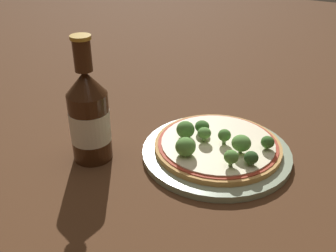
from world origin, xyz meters
TOP-DOWN VIEW (x-y plane):
  - ground_plane at (0.00, 0.00)m, footprint 3.00×3.00m
  - plate at (0.02, -0.02)m, footprint 0.27×0.27m
  - pizza at (0.02, -0.02)m, footprint 0.23×0.23m
  - broccoli_floret_0 at (-0.02, -0.10)m, footprint 0.02×0.02m
  - broccoli_floret_1 at (0.02, -0.03)m, footprint 0.02×0.02m
  - broccoli_floret_2 at (0.04, -0.11)m, footprint 0.02×0.02m
  - broccoli_floret_3 at (0.01, -0.07)m, footprint 0.03×0.03m
  - broccoli_floret_4 at (0.04, 0.02)m, footprint 0.03×0.03m
  - broccoli_floret_5 at (0.01, 0.04)m, footprint 0.03×0.03m
  - broccoli_floret_6 at (-0.05, 0.01)m, footprint 0.04×0.04m
  - broccoli_floret_7 at (-0.04, -0.07)m, footprint 0.02×0.02m
  - broccoli_floret_8 at (0.01, -0.00)m, footprint 0.02×0.02m
  - beer_bottle at (-0.10, 0.17)m, footprint 0.07×0.07m

SIDE VIEW (x-z plane):
  - ground_plane at x=0.00m, z-range 0.00..0.00m
  - plate at x=0.02m, z-range 0.00..0.01m
  - pizza at x=0.02m, z-range 0.01..0.03m
  - broccoli_floret_2 at x=0.04m, z-range 0.03..0.05m
  - broccoli_floret_0 at x=-0.02m, z-range 0.03..0.05m
  - broccoli_floret_4 at x=0.04m, z-range 0.03..0.05m
  - broccoli_floret_6 at x=-0.05m, z-range 0.03..0.06m
  - broccoli_floret_8 at x=0.01m, z-range 0.03..0.06m
  - broccoli_floret_5 at x=0.01m, z-range 0.03..0.06m
  - broccoli_floret_1 at x=0.02m, z-range 0.03..0.06m
  - broccoli_floret_7 at x=-0.04m, z-range 0.03..0.06m
  - broccoli_floret_3 at x=0.01m, z-range 0.03..0.06m
  - beer_bottle at x=-0.10m, z-range -0.03..0.20m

